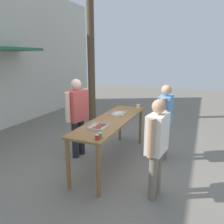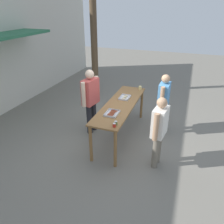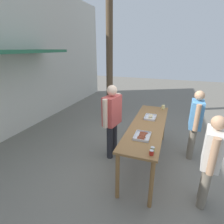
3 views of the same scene
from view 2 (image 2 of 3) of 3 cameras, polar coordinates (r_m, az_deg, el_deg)
The scene contains 11 objects.
ground_plane at distance 5.92m, azimuth 2.11°, elevation -6.16°, with size 24.00×24.00×0.00m, color slate.
serving_table at distance 5.51m, azimuth 2.25°, elevation 1.14°, with size 2.55×0.70×0.95m.
food_tray_sausages at distance 4.93m, azimuth -0.01°, elevation -0.38°, with size 0.37×0.28×0.04m.
food_tray_buns at distance 5.78m, azimuth 3.37°, elevation 3.81°, with size 0.36×0.25×0.05m.
condiment_jar_mustard at distance 4.41m, azimuth 0.60°, elevation -3.44°, with size 0.07×0.07×0.08m.
condiment_jar_ketchup at distance 4.49m, azimuth 1.01°, elevation -2.89°, with size 0.07×0.07×0.08m.
beer_cup at distance 6.41m, azimuth 7.34°, elevation 6.28°, with size 0.09×0.09×0.11m.
person_server_behind_table at distance 5.69m, azimuth -5.61°, elevation 4.00°, with size 0.67×0.34×1.74m.
person_customer_holding_hotdog at distance 4.54m, azimuth 12.24°, elevation -3.96°, with size 0.63×0.30×1.59m.
person_customer_with_cup at distance 5.80m, azimuth 13.27°, elevation 3.15°, with size 0.65×0.26×1.63m.
utility_pole at distance 8.18m, azimuth -5.00°, elevation 25.19°, with size 1.10×0.24×5.90m.
Camera 2 is at (-4.75, -1.50, 3.19)m, focal length 35.00 mm.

